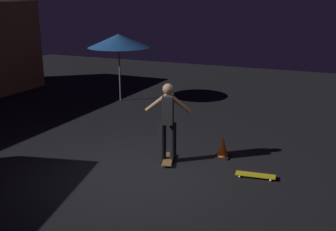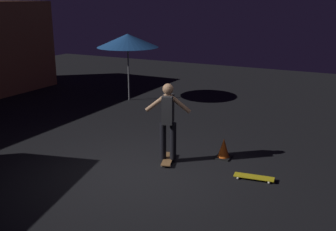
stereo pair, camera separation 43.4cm
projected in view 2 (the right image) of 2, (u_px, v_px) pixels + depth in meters
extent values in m
plane|color=black|center=(139.00, 172.00, 8.27)|extent=(28.00, 28.00, 0.00)
cylinder|color=slate|center=(128.00, 69.00, 13.92)|extent=(0.05, 0.05, 2.20)
cone|color=#1E4C8C|center=(128.00, 41.00, 13.65)|extent=(2.10, 2.10, 0.45)
cube|color=olive|center=(168.00, 159.00, 8.81)|extent=(0.80, 0.44, 0.02)
sphere|color=silver|center=(166.00, 155.00, 9.11)|extent=(0.05, 0.05, 0.05)
sphere|color=silver|center=(174.00, 156.00, 9.09)|extent=(0.05, 0.05, 0.05)
sphere|color=silver|center=(162.00, 166.00, 8.54)|extent=(0.05, 0.05, 0.05)
sphere|color=silver|center=(170.00, 166.00, 8.52)|extent=(0.05, 0.05, 0.05)
cube|color=gold|center=(254.00, 177.00, 7.92)|extent=(0.30, 0.80, 0.02)
sphere|color=silver|center=(238.00, 178.00, 7.95)|extent=(0.05, 0.05, 0.05)
sphere|color=silver|center=(239.00, 175.00, 8.10)|extent=(0.05, 0.05, 0.05)
sphere|color=silver|center=(269.00, 183.00, 7.75)|extent=(0.05, 0.05, 0.05)
sphere|color=silver|center=(270.00, 179.00, 7.90)|extent=(0.05, 0.05, 0.05)
cylinder|color=black|center=(163.00, 141.00, 8.71)|extent=(0.14, 0.14, 0.82)
cylinder|color=black|center=(173.00, 141.00, 8.67)|extent=(0.14, 0.14, 0.82)
cube|color=#262628|center=(168.00, 109.00, 8.49)|extent=(0.43, 0.33, 0.60)
sphere|color=#936B4C|center=(168.00, 89.00, 8.37)|extent=(0.23, 0.23, 0.23)
cylinder|color=#936B4C|center=(158.00, 102.00, 8.48)|extent=(0.26, 0.54, 0.46)
cylinder|color=#936B4C|center=(178.00, 103.00, 8.42)|extent=(0.26, 0.54, 0.46)
cube|color=black|center=(223.00, 157.00, 9.02)|extent=(0.34, 0.34, 0.03)
cone|color=#EA5914|center=(224.00, 148.00, 8.96)|extent=(0.28, 0.28, 0.46)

